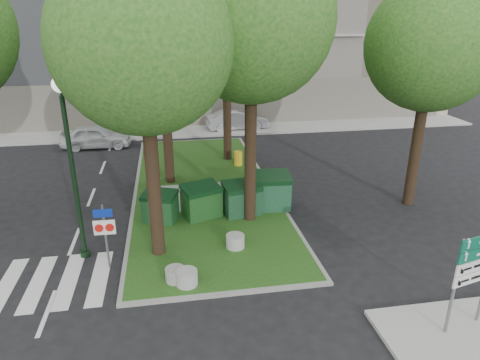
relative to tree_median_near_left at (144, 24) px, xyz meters
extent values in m
plane|color=black|center=(1.41, -2.56, -7.32)|extent=(120.00, 120.00, 0.00)
cube|color=#164915|center=(1.91, 5.44, -7.26)|extent=(6.00, 16.00, 0.12)
cube|color=gray|center=(1.91, 5.44, -7.27)|extent=(6.30, 16.30, 0.10)
cube|color=#999993|center=(1.41, 15.94, -7.26)|extent=(42.00, 3.00, 0.12)
cube|color=silver|center=(-2.34, -1.06, -7.31)|extent=(5.00, 3.00, 0.01)
cube|color=tan|center=(1.41, 23.44, 0.68)|extent=(41.00, 12.00, 16.00)
cylinder|color=black|center=(-0.09, -0.06, -4.24)|extent=(0.44, 0.44, 6.16)
sphere|color=#185115|center=(-0.09, -0.06, -0.50)|extent=(5.20, 5.20, 5.20)
cylinder|color=black|center=(3.41, 1.94, -3.96)|extent=(0.44, 0.44, 6.72)
sphere|color=#185115|center=(3.41, 1.94, 0.12)|extent=(5.60, 5.60, 5.60)
cylinder|color=black|center=(0.41, 6.44, -4.38)|extent=(0.44, 0.44, 5.88)
sphere|color=#185115|center=(0.41, 6.44, -0.81)|extent=(4.80, 4.80, 4.80)
cylinder|color=black|center=(3.61, 9.44, -3.82)|extent=(0.44, 0.44, 7.00)
sphere|color=#185115|center=(3.61, 9.44, 0.43)|extent=(5.80, 5.80, 5.80)
cylinder|color=black|center=(10.41, 2.44, -4.38)|extent=(0.44, 0.44, 5.88)
sphere|color=#185115|center=(10.41, 2.44, -0.81)|extent=(5.00, 5.00, 5.00)
cube|color=#103D18|center=(-0.02, 2.39, -6.71)|extent=(1.46, 1.23, 0.97)
cube|color=black|center=(-0.02, 2.39, -6.15)|extent=(1.52, 1.30, 0.28)
cube|color=#123E12|center=(1.58, 2.46, -6.65)|extent=(1.64, 1.37, 1.09)
cube|color=black|center=(1.58, 2.46, -6.01)|extent=(1.70, 1.45, 0.32)
cube|color=#10351D|center=(3.18, 2.43, -6.65)|extent=(1.53, 1.16, 1.10)
cube|color=black|center=(3.18, 2.43, -6.01)|extent=(1.59, 1.24, 0.32)
cube|color=#144227|center=(4.41, 2.81, -6.58)|extent=(1.64, 1.17, 1.24)
cube|color=black|center=(4.41, 2.81, -5.86)|extent=(1.70, 1.24, 0.36)
cylinder|color=#A1A29D|center=(0.75, -2.06, -6.97)|extent=(0.64, 0.64, 0.46)
cylinder|color=#A4A5A0|center=(2.50, -0.15, -6.97)|extent=(0.63, 0.63, 0.45)
cylinder|color=gray|center=(0.42, -1.81, -6.99)|extent=(0.59, 0.59, 0.42)
cylinder|color=gold|center=(4.01, 8.27, -6.82)|extent=(0.43, 0.43, 0.75)
cylinder|color=black|center=(-2.53, 0.31, -4.63)|extent=(0.15, 0.15, 5.37)
cylinder|color=black|center=(-2.53, 0.31, -7.21)|extent=(0.32, 0.32, 0.21)
sphere|color=white|center=(-2.53, 0.31, -1.62)|extent=(0.47, 0.47, 0.47)
cylinder|color=slate|center=(-1.65, -0.55, -6.21)|extent=(0.07, 0.07, 2.20)
cube|color=navy|center=(-1.65, -0.55, -5.38)|extent=(0.57, 0.05, 0.26)
cube|color=white|center=(-1.65, -0.55, -5.86)|extent=(0.66, 0.05, 0.49)
cylinder|color=red|center=(-1.81, -0.55, -5.86)|extent=(0.27, 0.03, 0.26)
cylinder|color=red|center=(-1.49, -0.55, -5.86)|extent=(0.27, 0.03, 0.26)
cylinder|color=slate|center=(7.05, -5.18, -5.88)|extent=(0.10, 0.10, 2.63)
cube|color=#0A573E|center=(7.59, -5.05, -4.72)|extent=(1.29, 0.35, 0.30)
cube|color=#0A573E|center=(7.59, -5.05, -5.05)|extent=(1.29, 0.35, 0.30)
cube|color=white|center=(7.59, -5.05, -5.39)|extent=(1.29, 0.35, 0.30)
cube|color=white|center=(7.59, -5.05, -5.72)|extent=(1.29, 0.35, 0.30)
imported|color=silver|center=(-3.87, 13.25, -6.62)|extent=(4.14, 1.73, 1.40)
imported|color=#A6A8AE|center=(5.24, 16.08, -6.62)|extent=(4.36, 1.83, 1.40)
camera|label=1|loc=(0.49, -12.85, 0.27)|focal=32.00mm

